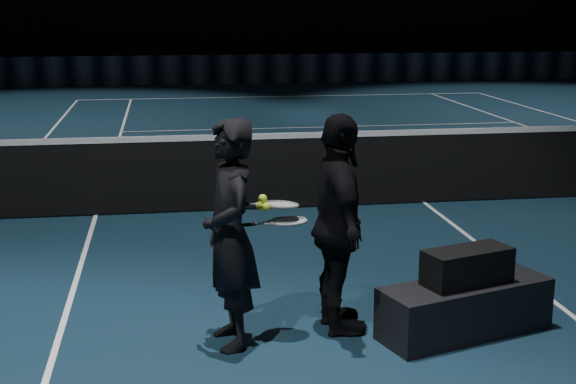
# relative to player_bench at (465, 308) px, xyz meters

# --- Properties ---
(floor) EXTENTS (36.00, 36.00, 0.00)m
(floor) POSITION_rel_player_bench_xyz_m (1.01, 4.04, -0.21)
(floor) COLOR #0D2031
(floor) RESTS_ON ground
(court_lines) EXTENTS (10.98, 23.78, 0.01)m
(court_lines) POSITION_rel_player_bench_xyz_m (1.01, 4.04, -0.20)
(court_lines) COLOR white
(court_lines) RESTS_ON floor
(net_mesh) EXTENTS (12.80, 0.02, 0.86)m
(net_mesh) POSITION_rel_player_bench_xyz_m (1.01, 4.04, 0.24)
(net_mesh) COLOR black
(net_mesh) RESTS_ON floor
(net_tape) EXTENTS (12.80, 0.03, 0.07)m
(net_tape) POSITION_rel_player_bench_xyz_m (1.01, 4.04, 0.71)
(net_tape) COLOR white
(net_tape) RESTS_ON net_mesh
(sponsor_backdrop) EXTENTS (22.00, 0.15, 0.90)m
(sponsor_backdrop) POSITION_rel_player_bench_xyz_m (1.01, 19.54, 0.24)
(sponsor_backdrop) COLOR black
(sponsor_backdrop) RESTS_ON floor
(player_bench) EXTENTS (1.45, 0.85, 0.41)m
(player_bench) POSITION_rel_player_bench_xyz_m (0.00, 0.00, 0.00)
(player_bench) COLOR black
(player_bench) RESTS_ON floor
(racket_bag) EXTENTS (0.74, 0.48, 0.27)m
(racket_bag) POSITION_rel_player_bench_xyz_m (0.00, 0.00, 0.34)
(racket_bag) COLOR black
(racket_bag) RESTS_ON player_bench
(bag_signature) EXTENTS (0.31, 0.10, 0.09)m
(bag_signature) POSITION_rel_player_bench_xyz_m (0.00, -0.15, 0.34)
(bag_signature) COLOR white
(bag_signature) RESTS_ON racket_bag
(player_a) EXTENTS (0.51, 0.68, 1.71)m
(player_a) POSITION_rel_player_bench_xyz_m (-1.80, 0.09, 0.65)
(player_a) COLOR black
(player_a) RESTS_ON floor
(player_b) EXTENTS (0.45, 1.01, 1.71)m
(player_b) POSITION_rel_player_bench_xyz_m (-0.96, 0.22, 0.65)
(player_b) COLOR black
(player_b) RESTS_ON floor
(racket_lower) EXTENTS (0.71, 0.32, 0.03)m
(racket_lower) POSITION_rel_player_bench_xyz_m (-1.35, 0.16, 0.71)
(racket_lower) COLOR black
(racket_lower) RESTS_ON player_a
(racket_upper) EXTENTS (0.71, 0.37, 0.10)m
(racket_upper) POSITION_rel_player_bench_xyz_m (-1.41, 0.19, 0.83)
(racket_upper) COLOR black
(racket_upper) RESTS_ON player_b
(tennis_balls) EXTENTS (0.12, 0.10, 0.12)m
(tennis_balls) POSITION_rel_player_bench_xyz_m (-1.55, 0.13, 0.86)
(tennis_balls) COLOR #AFCC2B
(tennis_balls) RESTS_ON racket_upper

